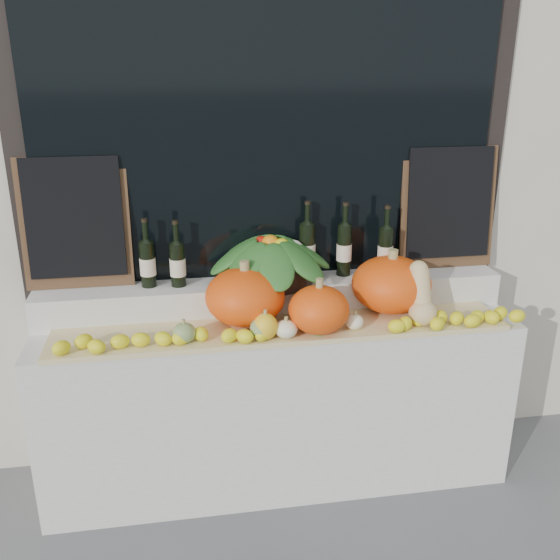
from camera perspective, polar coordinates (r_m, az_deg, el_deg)
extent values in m
cube|color=beige|center=(3.47, -2.34, 22.61)|extent=(7.00, 0.90, 4.50)
cube|color=black|center=(3.03, -1.13, 16.32)|extent=(2.40, 0.04, 2.10)
cube|color=black|center=(3.00, -1.04, 16.28)|extent=(2.20, 0.02, 2.00)
cube|color=silver|center=(3.22, -0.22, -10.96)|extent=(2.30, 0.55, 0.88)
cube|color=silver|center=(3.12, -0.68, -1.34)|extent=(2.30, 0.25, 0.16)
cube|color=tan|center=(2.90, 0.16, -4.56)|extent=(2.10, 0.32, 0.02)
ellipsoid|color=#F6510C|center=(2.89, -3.21, -1.52)|extent=(0.45, 0.45, 0.27)
ellipsoid|color=#F6510C|center=(3.07, 10.14, -0.39)|extent=(0.42, 0.42, 0.27)
ellipsoid|color=#F6510C|center=(2.81, 3.58, -2.72)|extent=(0.37, 0.37, 0.22)
ellipsoid|color=#D7B77E|center=(2.97, 12.92, -2.94)|extent=(0.13, 0.13, 0.12)
cylinder|color=#D7B77E|center=(2.97, 12.74, -0.62)|extent=(0.09, 0.14, 0.18)
sphere|color=#D7B77E|center=(2.98, 12.56, 0.91)|extent=(0.09, 0.09, 0.09)
ellipsoid|color=#2A5D1C|center=(2.81, 3.49, -4.18)|extent=(0.10, 0.10, 0.09)
cylinder|color=#978C52|center=(2.79, 3.51, -3.16)|extent=(0.02, 0.02, 0.02)
ellipsoid|color=#2A5D1C|center=(2.76, -1.61, -4.42)|extent=(0.11, 0.11, 0.10)
cylinder|color=#978C52|center=(2.74, -1.62, -3.25)|extent=(0.02, 0.02, 0.02)
ellipsoid|color=#F6F0C5|center=(2.78, 0.57, -4.51)|extent=(0.10, 0.10, 0.08)
cylinder|color=#978C52|center=(2.75, 0.57, -3.53)|extent=(0.02, 0.02, 0.02)
ellipsoid|color=yellow|center=(2.75, -1.34, -4.27)|extent=(0.11, 0.11, 0.12)
cylinder|color=#978C52|center=(2.73, -1.35, -2.90)|extent=(0.02, 0.02, 0.02)
ellipsoid|color=#F6F0C5|center=(2.88, 6.83, -3.81)|extent=(0.08, 0.08, 0.07)
cylinder|color=#978C52|center=(2.86, 6.86, -2.96)|extent=(0.02, 0.02, 0.02)
ellipsoid|color=yellow|center=(2.98, 12.80, -3.07)|extent=(0.09, 0.09, 0.10)
cylinder|color=#978C52|center=(2.96, 12.89, -2.02)|extent=(0.02, 0.02, 0.02)
ellipsoid|color=#2A5D1C|center=(2.76, -8.75, -4.80)|extent=(0.10, 0.10, 0.09)
cylinder|color=#978C52|center=(2.74, -8.81, -3.73)|extent=(0.02, 0.02, 0.02)
cylinder|color=black|center=(3.06, -0.86, 0.94)|extent=(0.42, 0.42, 0.11)
cylinder|color=black|center=(3.04, -12.00, 1.41)|extent=(0.07, 0.07, 0.22)
cylinder|color=black|center=(2.99, -12.22, 4.32)|extent=(0.03, 0.03, 0.10)
cylinder|color=beige|center=(3.04, -11.99, 1.23)|extent=(0.08, 0.08, 0.08)
cylinder|color=black|center=(2.97, -12.30, 5.36)|extent=(0.03, 0.03, 0.02)
cylinder|color=black|center=(3.02, -9.34, 1.37)|extent=(0.07, 0.07, 0.21)
cylinder|color=black|center=(2.97, -9.50, 4.20)|extent=(0.03, 0.03, 0.10)
cylinder|color=beige|center=(3.02, -9.32, 1.19)|extent=(0.08, 0.08, 0.08)
cylinder|color=black|center=(2.96, -9.57, 5.24)|extent=(0.03, 0.03, 0.02)
cylinder|color=black|center=(3.10, 2.48, 2.75)|extent=(0.08, 0.08, 0.27)
cylinder|color=black|center=(3.05, 2.53, 6.04)|extent=(0.03, 0.03, 0.10)
cylinder|color=beige|center=(3.11, 2.48, 2.57)|extent=(0.08, 0.08, 0.08)
cylinder|color=black|center=(3.04, 2.55, 7.07)|extent=(0.03, 0.03, 0.02)
cylinder|color=black|center=(3.13, 5.88, 2.73)|extent=(0.07, 0.07, 0.26)
cylinder|color=black|center=(3.09, 6.00, 5.91)|extent=(0.03, 0.03, 0.10)
cylinder|color=beige|center=(3.14, 5.87, 2.56)|extent=(0.08, 0.08, 0.08)
cylinder|color=black|center=(3.07, 6.04, 6.92)|extent=(0.03, 0.03, 0.02)
cylinder|color=black|center=(3.16, 9.59, 2.55)|extent=(0.07, 0.07, 0.25)
cylinder|color=black|center=(3.11, 9.78, 5.59)|extent=(0.03, 0.03, 0.10)
cylinder|color=beige|center=(3.16, 9.58, 2.38)|extent=(0.08, 0.08, 0.08)
cylinder|color=black|center=(3.09, 9.84, 6.59)|extent=(0.03, 0.03, 0.02)
cube|color=#4C331E|center=(3.07, -18.20, 4.93)|extent=(0.50, 0.07, 0.62)
cube|color=black|center=(3.05, -18.30, 5.40)|extent=(0.44, 0.07, 0.56)
cube|color=#4C331E|center=(3.32, 15.09, 6.37)|extent=(0.50, 0.07, 0.62)
cube|color=black|center=(3.30, 15.24, 6.81)|extent=(0.44, 0.07, 0.56)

